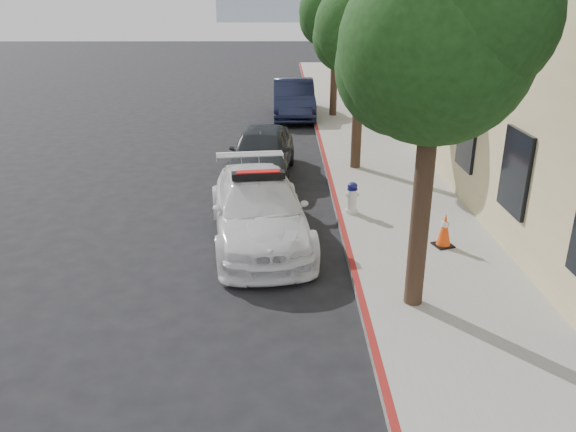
{
  "coord_description": "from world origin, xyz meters",
  "views": [
    {
      "loc": [
        0.74,
        -10.2,
        4.9
      ],
      "look_at": [
        0.83,
        -0.21,
        1.0
      ],
      "focal_mm": 35.0,
      "sensor_mm": 36.0,
      "label": 1
    }
  ],
  "objects_px": {
    "parked_car_far": "(294,99)",
    "traffic_cone": "(445,230)",
    "police_car": "(259,209)",
    "fire_hydrant": "(352,198)",
    "parked_car_mid": "(262,152)"
  },
  "relations": [
    {
      "from": "parked_car_mid",
      "to": "traffic_cone",
      "type": "relative_size",
      "value": 6.1
    },
    {
      "from": "police_car",
      "to": "traffic_cone",
      "type": "bearing_deg",
      "value": -18.17
    },
    {
      "from": "traffic_cone",
      "to": "parked_car_mid",
      "type": "bearing_deg",
      "value": 125.96
    },
    {
      "from": "fire_hydrant",
      "to": "parked_car_far",
      "type": "bearing_deg",
      "value": 89.84
    },
    {
      "from": "parked_car_far",
      "to": "police_car",
      "type": "bearing_deg",
      "value": -95.04
    },
    {
      "from": "police_car",
      "to": "parked_car_far",
      "type": "distance_m",
      "value": 13.32
    },
    {
      "from": "fire_hydrant",
      "to": "parked_car_mid",
      "type": "bearing_deg",
      "value": 117.21
    },
    {
      "from": "fire_hydrant",
      "to": "traffic_cone",
      "type": "distance_m",
      "value": 2.53
    },
    {
      "from": "parked_car_far",
      "to": "fire_hydrant",
      "type": "distance_m",
      "value": 12.13
    },
    {
      "from": "parked_car_far",
      "to": "parked_car_mid",
      "type": "bearing_deg",
      "value": -97.94
    },
    {
      "from": "police_car",
      "to": "parked_car_far",
      "type": "xyz_separation_m",
      "value": [
        0.98,
        13.28,
        0.11
      ]
    },
    {
      "from": "police_car",
      "to": "fire_hydrant",
      "type": "bearing_deg",
      "value": 21.85
    },
    {
      "from": "parked_car_far",
      "to": "traffic_cone",
      "type": "xyz_separation_m",
      "value": [
        2.81,
        -13.98,
        -0.31
      ]
    },
    {
      "from": "parked_car_mid",
      "to": "fire_hydrant",
      "type": "height_order",
      "value": "parked_car_mid"
    },
    {
      "from": "police_car",
      "to": "traffic_cone",
      "type": "distance_m",
      "value": 3.86
    }
  ]
}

